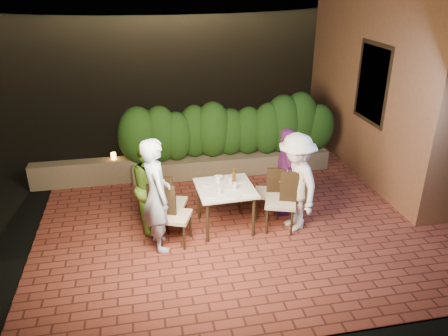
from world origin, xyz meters
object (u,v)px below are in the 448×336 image
object	(u,v)px
beer_bottle	(234,176)
chair_left_front	(175,215)
diner_white	(296,183)
diner_purple	(286,171)
parapet_lamp	(114,156)
chair_left_back	(173,202)
dining_table	(225,207)
diner_blue	(156,195)
bowl	(218,178)
chair_right_back	(267,192)
chair_right_front	(281,201)
diner_green	(151,186)

from	to	relation	value
beer_bottle	chair_left_front	bearing A→B (deg)	-160.42
diner_white	diner_purple	bearing A→B (deg)	168.89
parapet_lamp	chair_left_back	bearing A→B (deg)	-62.95
diner_purple	dining_table	bearing A→B (deg)	-67.39
diner_white	diner_blue	bearing A→B (deg)	-96.36
chair_left_front	parapet_lamp	bearing A→B (deg)	134.27
diner_purple	diner_blue	bearing A→B (deg)	-66.18
bowl	diner_blue	xyz separation A→B (m)	(-1.08, -0.69, 0.14)
chair_right_back	diner_blue	distance (m)	2.08
dining_table	chair_right_front	bearing A→B (deg)	-14.58
diner_blue	diner_green	size ratio (longest dim) A/B	1.17
chair_right_front	diner_blue	xyz separation A→B (m)	(-2.01, -0.13, 0.38)
chair_right_back	diner_purple	bearing A→B (deg)	-155.03
diner_green	diner_white	size ratio (longest dim) A/B	0.92
chair_left_back	parapet_lamp	size ratio (longest dim) A/B	6.65
dining_table	chair_right_back	xyz separation A→B (m)	(0.81, 0.26, 0.08)
bowl	diner_green	world-z (taller)	diner_green
diner_purple	parapet_lamp	xyz separation A→B (m)	(-3.00, 1.85, -0.22)
chair_left_back	chair_right_back	bearing A→B (deg)	20.82
beer_bottle	parapet_lamp	xyz separation A→B (m)	(-2.02, 2.09, -0.33)
chair_left_back	diner_blue	size ratio (longest dim) A/B	0.51
chair_right_back	diner_purple	xyz separation A→B (m)	(0.33, 0.05, 0.34)
beer_bottle	diner_purple	xyz separation A→B (m)	(0.98, 0.24, -0.11)
chair_right_front	diner_purple	xyz separation A→B (m)	(0.25, 0.54, 0.26)
diner_purple	parapet_lamp	bearing A→B (deg)	-114.33
chair_left_back	diner_blue	distance (m)	0.75
bowl	chair_right_front	distance (m)	1.12
dining_table	bowl	bearing A→B (deg)	98.34
chair_left_back	diner_white	distance (m)	2.06
diner_purple	diner_green	bearing A→B (deg)	-80.85
dining_table	chair_left_back	size ratio (longest dim) A/B	0.99
dining_table	bowl	distance (m)	0.52
parapet_lamp	diner_green	bearing A→B (deg)	-70.61
bowl	diner_green	size ratio (longest dim) A/B	0.10
diner_green	dining_table	bearing A→B (deg)	-108.08
diner_white	chair_right_back	bearing A→B (deg)	-157.03
chair_left_back	chair_right_front	world-z (taller)	chair_right_front
chair_right_back	parapet_lamp	distance (m)	3.28
parapet_lamp	chair_right_front	bearing A→B (deg)	-41.06
chair_left_back	chair_right_front	distance (m)	1.79
beer_bottle	diner_green	xyz separation A→B (m)	(-1.35, 0.17, -0.13)
bowl	diner_green	distance (m)	1.14
chair_right_back	parapet_lamp	xyz separation A→B (m)	(-2.67, 1.91, 0.12)
beer_bottle	chair_right_back	size ratio (longest dim) A/B	0.34
chair_right_front	diner_green	distance (m)	2.14
chair_left_front	diner_purple	xyz separation A→B (m)	(2.00, 0.60, 0.30)
chair_left_back	diner_white	world-z (taller)	diner_white
dining_table	chair_right_front	distance (m)	0.93
bowl	chair_right_back	distance (m)	0.92
bowl	chair_left_front	size ratio (longest dim) A/B	0.16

